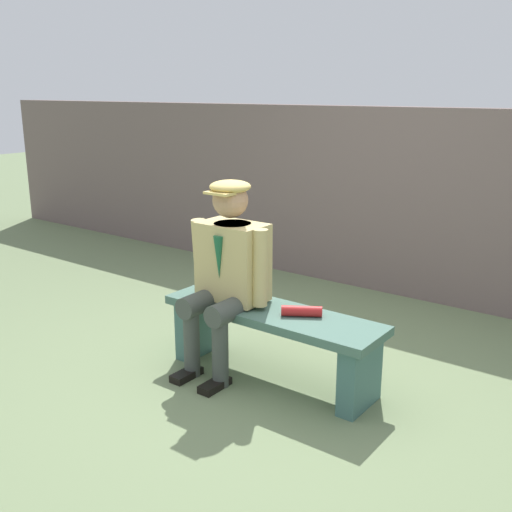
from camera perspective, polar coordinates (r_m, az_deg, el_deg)
The scene contains 5 objects.
ground_plane at distance 4.20m, azimuth 1.46°, elevation -11.38°, with size 30.00×30.00×0.00m, color #6A7D55.
bench at distance 4.06m, azimuth 1.49°, elevation -7.12°, with size 1.55×0.44×0.49m.
seated_man at distance 4.07m, azimuth -2.73°, elevation -0.98°, with size 0.63×0.62×1.33m.
rolled_magazine at distance 3.90m, azimuth 4.35°, elevation -5.22°, with size 0.07×0.07×0.26m, color #B21E1E.
stadium_wall at distance 5.81m, azimuth 14.43°, elevation 4.84°, with size 12.00×0.24×1.75m, color #695855.
Camera 1 is at (-2.16, 3.06, 1.90)m, focal length 42.29 mm.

